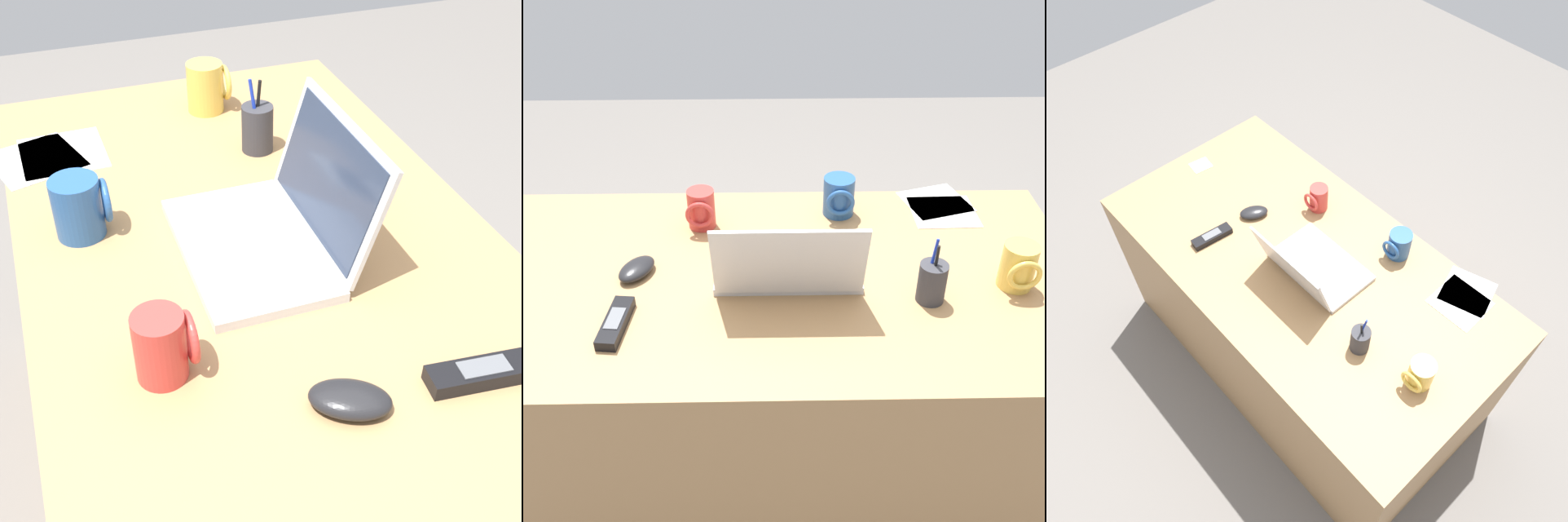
{
  "view_description": "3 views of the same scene",
  "coord_description": "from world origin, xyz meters",
  "views": [
    {
      "loc": [
        0.82,
        -0.32,
        1.46
      ],
      "look_at": [
        0.01,
        -0.03,
        0.78
      ],
      "focal_mm": 48.47,
      "sensor_mm": 36.0,
      "label": 1
    },
    {
      "loc": [
        -0.03,
        1.25,
        1.67
      ],
      "look_at": [
        -0.05,
        0.02,
        0.79
      ],
      "focal_mm": 45.08,
      "sensor_mm": 36.0,
      "label": 2
    },
    {
      "loc": [
        -0.88,
        0.78,
        2.29
      ],
      "look_at": [
        -0.03,
        0.01,
        0.78
      ],
      "focal_mm": 36.74,
      "sensor_mm": 36.0,
      "label": 3
    }
  ],
  "objects": [
    {
      "name": "desk",
      "position": [
        0.0,
        0.0,
        0.37
      ],
      "size": [
        1.54,
        0.8,
        0.74
      ],
      "primitive_type": "cube",
      "color": "#A87C4F",
      "rests_on": "ground"
    },
    {
      "name": "laptop",
      "position": [
        -0.06,
        0.02,
        0.78
      ],
      "size": [
        0.34,
        0.28,
        0.22
      ],
      "color": "silver",
      "rests_on": "desk"
    },
    {
      "name": "computer_mouse",
      "position": [
        0.3,
        -0.01,
        0.76
      ],
      "size": [
        0.11,
        0.13,
        0.03
      ],
      "primitive_type": "ellipsoid",
      "rotation": [
        0.0,
        0.0,
        -0.49
      ],
      "color": "black",
      "rests_on": "desk"
    },
    {
      "name": "coffee_mug_white",
      "position": [
        -0.59,
        0.05,
        0.8
      ],
      "size": [
        0.08,
        0.09,
        0.11
      ],
      "color": "#E0BC4C",
      "rests_on": "desk"
    },
    {
      "name": "coffee_mug_tall",
      "position": [
        -0.21,
        -0.28,
        0.79
      ],
      "size": [
        0.08,
        0.1,
        0.11
      ],
      "color": "#26518C",
      "rests_on": "desk"
    },
    {
      "name": "coffee_mug_spare",
      "position": [
        0.16,
        -0.22,
        0.79
      ],
      "size": [
        0.08,
        0.08,
        0.11
      ],
      "color": "#C63833",
      "rests_on": "desk"
    },
    {
      "name": "cordless_phone",
      "position": [
        0.31,
        0.18,
        0.75
      ],
      "size": [
        0.06,
        0.16,
        0.03
      ],
      "color": "black",
      "rests_on": "desk"
    },
    {
      "name": "pen_holder",
      "position": [
        -0.38,
        0.1,
        0.79
      ],
      "size": [
        0.06,
        0.06,
        0.15
      ],
      "color": "#333338",
      "rests_on": "desk"
    },
    {
      "name": "paper_note_near_laptop",
      "position": [
        -0.5,
        -0.28,
        0.74
      ],
      "size": [
        0.18,
        0.17,
        0.0
      ],
      "primitive_type": "cube",
      "rotation": [
        0.0,
        0.0,
        0.02
      ],
      "color": "white",
      "rests_on": "desk"
    },
    {
      "name": "paper_note_right",
      "position": [
        -0.49,
        -0.34,
        0.74
      ],
      "size": [
        0.21,
        0.21,
        0.0
      ],
      "primitive_type": "cube",
      "rotation": [
        0.0,
        0.0,
        0.3
      ],
      "color": "white",
      "rests_on": "desk"
    }
  ]
}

